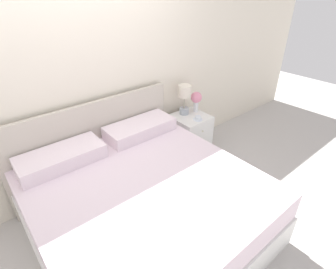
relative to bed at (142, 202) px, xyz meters
name	(u,v)px	position (x,y,z in m)	size (l,w,h in m)	color
ground_plane	(102,180)	(0.00, 0.91, -0.33)	(12.00, 12.00, 0.00)	#BCB7B2
wall_back	(82,77)	(0.00, 0.98, 0.97)	(8.00, 0.06, 2.60)	silver
bed	(142,202)	(0.00, 0.00, 0.00)	(1.92, 1.96, 1.05)	white
nightstand	(189,135)	(1.26, 0.67, -0.03)	(0.46, 0.48, 0.59)	white
table_lamp	(185,96)	(1.24, 0.78, 0.52)	(0.17, 0.17, 0.40)	#A8B2BC
flower_vase	(196,99)	(1.42, 0.73, 0.44)	(0.15, 0.15, 0.28)	white
teacup	(198,118)	(1.26, 0.53, 0.28)	(0.12, 0.12, 0.05)	white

